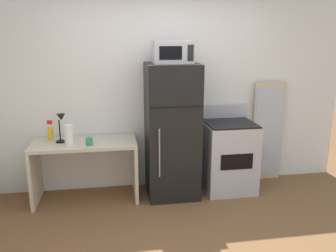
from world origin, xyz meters
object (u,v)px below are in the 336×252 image
(desk_lamp, at_px, (61,123))
(microwave, at_px, (172,52))
(paper_towel_roll, at_px, (69,135))
(leaning_mirror, at_px, (267,132))
(refrigerator, at_px, (172,131))
(desk, at_px, (85,159))
(oven_range, at_px, (229,156))
(spray_bottle, at_px, (51,132))
(coffee_mug, at_px, (89,141))

(desk_lamp, distance_m, microwave, 1.57)
(paper_towel_roll, bearing_deg, leaning_mirror, 7.29)
(leaning_mirror, bearing_deg, refrigerator, -169.21)
(desk, distance_m, refrigerator, 1.12)
(refrigerator, xyz_separation_m, microwave, (0.00, -0.02, 0.97))
(refrigerator, relative_size, oven_range, 1.53)
(refrigerator, height_order, microwave, microwave)
(spray_bottle, bearing_deg, desk_lamp, -42.05)
(spray_bottle, distance_m, oven_range, 2.29)
(desk, xyz_separation_m, refrigerator, (1.08, -0.02, 0.31))
(desk, xyz_separation_m, coffee_mug, (0.07, -0.16, 0.27))
(paper_towel_roll, distance_m, leaning_mirror, 2.67)
(microwave, xyz_separation_m, oven_range, (0.76, 0.03, -1.35))
(paper_towel_roll, height_order, oven_range, oven_range)
(coffee_mug, relative_size, leaning_mirror, 0.07)
(desk_lamp, distance_m, oven_range, 2.17)
(paper_towel_roll, height_order, refrigerator, refrigerator)
(desk_lamp, relative_size, oven_range, 0.32)
(desk_lamp, relative_size, refrigerator, 0.21)
(desk_lamp, xyz_separation_m, coffee_mug, (0.33, -0.17, -0.19))
(microwave, height_order, leaning_mirror, microwave)
(oven_range, distance_m, leaning_mirror, 0.73)
(paper_towel_roll, bearing_deg, microwave, 2.28)
(leaning_mirror, bearing_deg, desk_lamp, -175.18)
(coffee_mug, bearing_deg, microwave, 6.52)
(desk_lamp, distance_m, spray_bottle, 0.25)
(paper_towel_roll, bearing_deg, oven_range, 2.38)
(desk, distance_m, coffee_mug, 0.32)
(paper_towel_roll, distance_m, refrigerator, 1.24)
(spray_bottle, distance_m, microwave, 1.78)
(spray_bottle, xyz_separation_m, refrigerator, (1.49, -0.17, -0.01))
(desk, bearing_deg, spray_bottle, 159.66)
(oven_range, height_order, leaning_mirror, leaning_mirror)
(leaning_mirror, bearing_deg, microwave, -168.38)
(oven_range, bearing_deg, paper_towel_roll, -177.62)
(desk, xyz_separation_m, microwave, (1.08, -0.04, 1.28))
(desk, xyz_separation_m, spray_bottle, (-0.41, 0.15, 0.32))
(microwave, relative_size, leaning_mirror, 0.33)
(desk_lamp, height_order, refrigerator, refrigerator)
(paper_towel_roll, height_order, spray_bottle, spray_bottle)
(microwave, bearing_deg, paper_towel_roll, -177.72)
(desk, height_order, oven_range, oven_range)
(paper_towel_roll, relative_size, oven_range, 0.22)
(coffee_mug, xyz_separation_m, microwave, (1.01, 0.12, 1.01))
(leaning_mirror, bearing_deg, spray_bottle, -178.11)
(coffee_mug, xyz_separation_m, refrigerator, (1.01, 0.14, 0.04))
(coffee_mug, bearing_deg, spray_bottle, 147.30)
(desk, bearing_deg, oven_range, -0.24)
(spray_bottle, bearing_deg, paper_towel_roll, -44.21)
(coffee_mug, distance_m, spray_bottle, 0.57)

